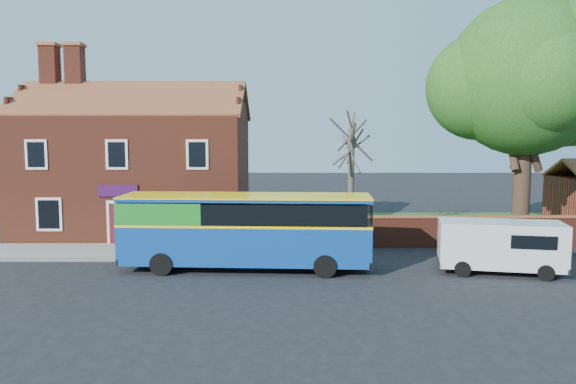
{
  "coord_description": "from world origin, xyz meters",
  "views": [
    {
      "loc": [
        1.44,
        -20.43,
        5.66
      ],
      "look_at": [
        1.51,
        5.0,
        2.99
      ],
      "focal_mm": 35.0,
      "sensor_mm": 36.0,
      "label": 1
    }
  ],
  "objects": [
    {
      "name": "boundary_wall",
      "position": [
        13.0,
        7.0,
        0.81
      ],
      "size": [
        22.0,
        0.38,
        1.6
      ],
      "color": "maroon",
      "rests_on": "ground"
    },
    {
      "name": "ground",
      "position": [
        0.0,
        0.0,
        0.0
      ],
      "size": [
        120.0,
        120.0,
        0.0
      ],
      "primitive_type": "plane",
      "color": "black",
      "rests_on": "ground"
    },
    {
      "name": "bare_tree",
      "position": [
        4.9,
        9.56,
        3.32
      ],
      "size": [
        2.43,
        2.89,
        6.48
      ],
      "color": "#4C4238",
      "rests_on": "ground"
    },
    {
      "name": "pavement",
      "position": [
        -7.0,
        5.75,
        0.06
      ],
      "size": [
        18.0,
        3.5,
        0.12
      ],
      "primitive_type": "cube",
      "color": "gray",
      "rests_on": "ground"
    },
    {
      "name": "grass_strip",
      "position": [
        13.0,
        13.0,
        0.02
      ],
      "size": [
        26.0,
        12.0,
        0.04
      ],
      "primitive_type": "cube",
      "color": "#426B28",
      "rests_on": "ground"
    },
    {
      "name": "large_tree",
      "position": [
        14.11,
        9.58,
        8.32
      ],
      "size": [
        10.42,
        8.24,
        12.71
      ],
      "color": "black",
      "rests_on": "ground"
    },
    {
      "name": "van_near",
      "position": [
        10.1,
        1.83,
        1.18
      ],
      "size": [
        5.1,
        2.85,
        2.11
      ],
      "rotation": [
        0.0,
        0.0,
        -0.2
      ],
      "color": "silver",
      "rests_on": "ground"
    },
    {
      "name": "bus",
      "position": [
        -0.56,
        2.55,
        1.77
      ],
      "size": [
        10.36,
        3.18,
        3.12
      ],
      "rotation": [
        0.0,
        0.0,
        -0.06
      ],
      "color": "#0D3F92",
      "rests_on": "ground"
    },
    {
      "name": "shop_building",
      "position": [
        -7.02,
        11.5,
        3.41
      ],
      "size": [
        12.3,
        8.13,
        10.5
      ],
      "color": "maroon",
      "rests_on": "ground"
    },
    {
      "name": "kerb",
      "position": [
        -7.0,
        4.0,
        0.07
      ],
      "size": [
        18.0,
        0.15,
        0.14
      ],
      "primitive_type": "cube",
      "color": "slate",
      "rests_on": "ground"
    }
  ]
}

